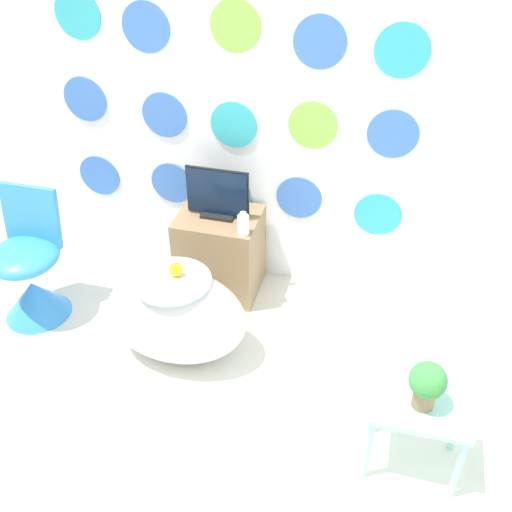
{
  "coord_description": "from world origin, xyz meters",
  "views": [
    {
      "loc": [
        1.02,
        -1.54,
        2.63
      ],
      "look_at": [
        0.39,
        0.83,
        0.81
      ],
      "focal_mm": 42.0,
      "sensor_mm": 36.0,
      "label": 1
    }
  ],
  "objects": [
    {
      "name": "tv",
      "position": [
        -0.04,
        1.48,
        0.73
      ],
      "size": [
        0.4,
        0.12,
        0.33
      ],
      "color": "black",
      "rests_on": "tv_cabinet"
    },
    {
      "name": "side_table",
      "position": [
        1.29,
        0.4,
        0.35
      ],
      "size": [
        0.46,
        0.32,
        0.44
      ],
      "color": "#99E0D8",
      "rests_on": "ground_plane"
    },
    {
      "name": "wall_back_dotted",
      "position": [
        0.0,
        1.74,
        1.3
      ],
      "size": [
        4.36,
        0.05,
        2.6
      ],
      "color": "white",
      "rests_on": "ground_plane"
    },
    {
      "name": "tv_cabinet",
      "position": [
        -0.04,
        1.48,
        0.29
      ],
      "size": [
        0.52,
        0.42,
        0.58
      ],
      "color": "#8E704C",
      "rests_on": "ground_plane"
    },
    {
      "name": "potted_plant_left",
      "position": [
        1.29,
        0.4,
        0.58
      ],
      "size": [
        0.17,
        0.17,
        0.25
      ],
      "color": "#8C6B4C",
      "rests_on": "side_table"
    },
    {
      "name": "bathtub",
      "position": [
        -0.1,
        0.84,
        0.28
      ],
      "size": [
        0.83,
        0.53,
        0.56
      ],
      "color": "white",
      "rests_on": "ground_plane"
    },
    {
      "name": "ground_plane",
      "position": [
        0.0,
        0.0,
        0.0
      ],
      "size": [
        12.0,
        12.0,
        0.0
      ],
      "primitive_type": "plane",
      "color": "silver"
    },
    {
      "name": "chair",
      "position": [
        -1.1,
        0.93,
        0.29
      ],
      "size": [
        0.44,
        0.44,
        0.85
      ],
      "color": "#338CE0",
      "rests_on": "ground_plane"
    },
    {
      "name": "vase",
      "position": [
        0.17,
        1.33,
        0.65
      ],
      "size": [
        0.07,
        0.07,
        0.15
      ],
      "color": "white",
      "rests_on": "tv_cabinet"
    },
    {
      "name": "rubber_duck",
      "position": [
        -0.08,
        0.86,
        0.61
      ],
      "size": [
        0.08,
        0.09,
        0.09
      ],
      "color": "yellow",
      "rests_on": "bathtub"
    }
  ]
}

